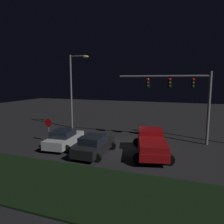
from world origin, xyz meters
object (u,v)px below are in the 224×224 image
object	(u,v)px
car_sedan_far	(94,145)
stop_sign	(48,126)
car_sedan	(64,138)
street_lamp_left	(74,83)
pickup_truck	(151,142)
traffic_signal_gantry	(180,90)

from	to	relation	value
car_sedan_far	stop_sign	distance (m)	5.70
car_sedan	stop_sign	bearing A→B (deg)	65.58
car_sedan	street_lamp_left	bearing A→B (deg)	17.31
stop_sign	pickup_truck	bearing A→B (deg)	-1.13
stop_sign	street_lamp_left	bearing A→B (deg)	96.08
car_sedan_far	stop_sign	xyz separation A→B (m)	(-5.39, 1.66, 0.82)
traffic_signal_gantry	street_lamp_left	world-z (taller)	street_lamp_left
pickup_truck	car_sedan	world-z (taller)	pickup_truck
car_sedan	traffic_signal_gantry	bearing A→B (deg)	-67.06
car_sedan	car_sedan_far	world-z (taller)	same
traffic_signal_gantry	stop_sign	world-z (taller)	traffic_signal_gantry
traffic_signal_gantry	street_lamp_left	bearing A→B (deg)	170.29
pickup_truck	stop_sign	xyz separation A→B (m)	(-9.58, 0.19, 0.56)
car_sedan	pickup_truck	bearing A→B (deg)	-90.26
pickup_truck	traffic_signal_gantry	xyz separation A→B (m)	(1.81, 4.27, 3.90)
pickup_truck	car_sedan_far	bearing A→B (deg)	95.48
pickup_truck	car_sedan_far	xyz separation A→B (m)	(-4.19, -1.47, -0.26)
car_sedan	stop_sign	xyz separation A→B (m)	(-2.14, 0.77, 0.82)
car_sedan_far	street_lamp_left	distance (m)	10.90
traffic_signal_gantry	street_lamp_left	distance (m)	12.23
street_lamp_left	stop_sign	distance (m)	7.26
pickup_truck	street_lamp_left	bearing A→B (deg)	44.40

